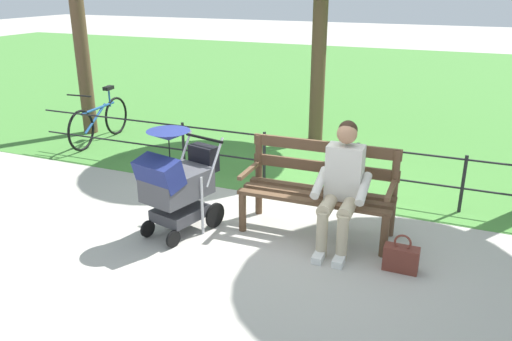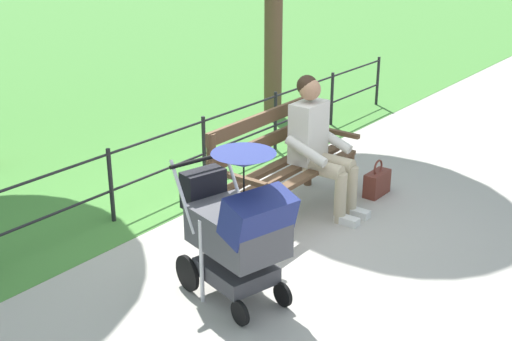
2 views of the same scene
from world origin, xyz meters
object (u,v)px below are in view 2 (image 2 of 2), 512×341
at_px(person_on_bench, 318,142).
at_px(stroller, 238,225).
at_px(handbag, 377,183).
at_px(park_bench, 280,161).

distance_m(person_on_bench, stroller, 1.70).
bearing_deg(handbag, person_on_bench, -22.98).
relative_size(park_bench, handbag, 4.35).
height_order(person_on_bench, stroller, person_on_bench).
xyz_separation_m(park_bench, stroller, (1.36, 0.63, 0.07)).
xyz_separation_m(person_on_bench, stroller, (1.65, 0.41, -0.08)).
bearing_deg(person_on_bench, park_bench, -37.66).
distance_m(park_bench, person_on_bench, 0.40).
distance_m(park_bench, stroller, 1.50).
distance_m(stroller, handbag, 2.36).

